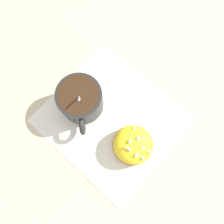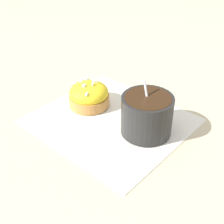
% 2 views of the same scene
% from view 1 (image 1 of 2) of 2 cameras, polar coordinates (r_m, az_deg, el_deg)
% --- Properties ---
extents(ground_plane, '(3.00, 3.00, 0.00)m').
position_cam_1_polar(ground_plane, '(0.46, -0.22, -2.19)').
color(ground_plane, '#C6B793').
extents(paper_napkin, '(0.27, 0.25, 0.00)m').
position_cam_1_polar(paper_napkin, '(0.46, -0.22, -2.16)').
color(paper_napkin, white).
rests_on(paper_napkin, ground_plane).
extents(coffee_cup, '(0.10, 0.10, 0.10)m').
position_cam_1_polar(coffee_cup, '(0.44, -8.19, 3.10)').
color(coffee_cup, black).
rests_on(coffee_cup, paper_napkin).
extents(frosted_pastry, '(0.08, 0.08, 0.05)m').
position_cam_1_polar(frosted_pastry, '(0.44, 5.49, -8.52)').
color(frosted_pastry, '#C18442').
rests_on(frosted_pastry, paper_napkin).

